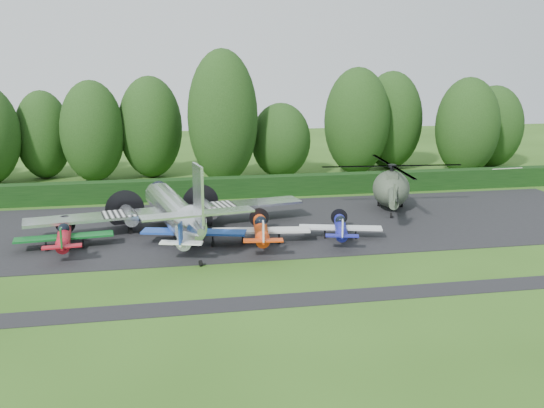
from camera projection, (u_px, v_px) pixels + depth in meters
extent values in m
plane|color=#2A4C15|center=(224.00, 269.00, 39.43)|extent=(160.00, 160.00, 0.00)
cube|color=black|center=(211.00, 228.00, 48.99)|extent=(70.00, 18.00, 0.01)
cube|color=black|center=(235.00, 305.00, 33.69)|extent=(70.00, 2.00, 0.00)
cube|color=black|center=(201.00, 198.00, 59.51)|extent=(90.00, 1.60, 2.00)
cylinder|color=silver|center=(173.00, 210.00, 47.15)|extent=(2.29, 11.96, 2.29)
cone|color=silver|center=(171.00, 192.00, 53.55)|extent=(2.29, 1.49, 2.29)
cone|color=silver|center=(175.00, 228.00, 40.17)|extent=(2.29, 2.99, 2.29)
sphere|color=black|center=(171.00, 189.00, 52.52)|extent=(1.49, 1.49, 1.49)
cube|color=silver|center=(173.00, 210.00, 48.17)|extent=(21.92, 2.39, 0.22)
cube|color=white|center=(121.00, 211.00, 47.44)|extent=(2.59, 2.49, 0.05)
cube|color=white|center=(223.00, 207.00, 48.85)|extent=(2.59, 2.49, 0.05)
cylinder|color=silver|center=(132.00, 213.00, 48.24)|extent=(1.10, 3.19, 1.10)
cylinder|color=silver|center=(212.00, 210.00, 49.37)|extent=(1.10, 3.19, 1.10)
cylinder|color=black|center=(133.00, 207.00, 50.38)|extent=(3.19, 0.03, 3.19)
cylinder|color=black|center=(210.00, 204.00, 51.51)|extent=(3.19, 0.03, 3.19)
cube|color=silver|center=(175.00, 215.00, 39.16)|extent=(7.47, 1.39, 0.14)
cube|color=silver|center=(174.00, 195.00, 38.55)|extent=(0.18, 2.19, 3.79)
cylinder|color=black|center=(133.00, 228.00, 48.11)|extent=(0.25, 0.90, 0.90)
cylinder|color=black|center=(213.00, 224.00, 49.24)|extent=(0.25, 0.90, 0.90)
cylinder|color=black|center=(177.00, 266.00, 39.54)|extent=(0.18, 0.44, 0.44)
cylinder|color=#A50F1E|center=(64.00, 237.00, 42.84)|extent=(0.93, 5.34, 0.93)
sphere|color=black|center=(65.00, 229.00, 43.30)|extent=(0.82, 0.82, 0.82)
cube|color=#0D5B1E|center=(65.00, 237.00, 43.34)|extent=(6.80, 1.26, 0.14)
cube|color=#A50F1E|center=(56.00, 247.00, 39.72)|extent=(2.52, 0.68, 0.10)
cube|color=#0D5B1E|center=(55.00, 238.00, 39.48)|extent=(0.10, 0.78, 1.26)
cylinder|color=black|center=(71.00, 224.00, 46.14)|extent=(1.46, 0.02, 1.46)
cylinder|color=black|center=(47.00, 249.00, 43.11)|extent=(0.14, 0.43, 0.43)
cylinder|color=black|center=(84.00, 247.00, 43.55)|extent=(0.14, 0.43, 0.43)
cylinder|color=black|center=(70.00, 239.00, 45.47)|extent=(0.12, 0.39, 0.39)
cylinder|color=white|center=(192.00, 232.00, 43.64)|extent=(1.04, 5.98, 1.04)
sphere|color=black|center=(192.00, 223.00, 44.15)|extent=(0.91, 0.91, 0.91)
cube|color=#1A3D9D|center=(192.00, 232.00, 44.20)|extent=(7.61, 1.41, 0.15)
cube|color=white|center=(195.00, 243.00, 40.14)|extent=(2.83, 0.76, 0.11)
cube|color=#1A3D9D|center=(195.00, 233.00, 39.87)|extent=(0.11, 0.87, 1.41)
cylinder|color=black|center=(190.00, 218.00, 47.33)|extent=(1.63, 0.02, 1.63)
cylinder|color=black|center=(173.00, 245.00, 43.93)|extent=(0.15, 0.48, 0.48)
cylinder|color=black|center=(212.00, 243.00, 44.43)|extent=(0.15, 0.48, 0.48)
cylinder|color=black|center=(191.00, 235.00, 46.58)|extent=(0.13, 0.44, 0.44)
cylinder|color=red|center=(261.00, 230.00, 44.22)|extent=(1.00, 5.70, 1.00)
sphere|color=black|center=(260.00, 222.00, 44.71)|extent=(0.87, 0.87, 0.87)
cube|color=silver|center=(260.00, 230.00, 44.75)|extent=(7.26, 1.35, 0.15)
cube|color=red|center=(269.00, 240.00, 40.89)|extent=(2.70, 0.73, 0.10)
cube|color=silver|center=(270.00, 231.00, 40.64)|extent=(0.10, 0.83, 1.35)
cylinder|color=black|center=(253.00, 218.00, 47.74)|extent=(1.55, 0.02, 1.55)
cylinder|color=black|center=(242.00, 243.00, 44.50)|extent=(0.15, 0.46, 0.46)
cylinder|color=black|center=(278.00, 241.00, 44.98)|extent=(0.15, 0.46, 0.46)
cylinder|color=black|center=(255.00, 233.00, 47.03)|extent=(0.12, 0.41, 0.41)
cylinder|color=#191A96|center=(341.00, 227.00, 45.54)|extent=(0.86, 4.92, 0.86)
sphere|color=black|center=(339.00, 221.00, 45.96)|extent=(0.75, 0.75, 0.75)
cube|color=silver|center=(339.00, 228.00, 46.00)|extent=(6.26, 1.16, 0.13)
cube|color=#191A96|center=(353.00, 236.00, 42.66)|extent=(2.33, 0.63, 0.09)
cube|color=silver|center=(353.00, 228.00, 42.44)|extent=(0.09, 0.72, 1.16)
cylinder|color=black|center=(329.00, 217.00, 48.57)|extent=(1.34, 0.02, 1.34)
cylinder|color=black|center=(324.00, 238.00, 45.78)|extent=(0.13, 0.39, 0.39)
cylinder|color=black|center=(354.00, 236.00, 46.19)|extent=(0.13, 0.39, 0.39)
cylinder|color=black|center=(332.00, 230.00, 47.96)|extent=(0.11, 0.36, 0.36)
ellipsoid|color=#3A4535|center=(391.00, 188.00, 54.84)|extent=(3.32, 6.09, 3.18)
cylinder|color=#3A4535|center=(413.00, 196.00, 50.19)|extent=(0.75, 6.39, 0.75)
cube|color=#3A4535|center=(431.00, 194.00, 46.81)|extent=(0.13, 0.96, 1.70)
cylinder|color=black|center=(392.00, 171.00, 54.47)|extent=(0.32, 0.32, 0.85)
cylinder|color=black|center=(392.00, 166.00, 54.36)|extent=(0.75, 0.75, 0.27)
cylinder|color=black|center=(392.00, 166.00, 54.36)|extent=(12.78, 12.78, 0.06)
cube|color=#3A4535|center=(395.00, 177.00, 53.74)|extent=(0.96, 2.13, 0.75)
ellipsoid|color=black|center=(384.00, 184.00, 56.45)|extent=(2.02, 2.02, 1.82)
cylinder|color=black|center=(376.00, 204.00, 55.84)|extent=(0.19, 0.60, 0.60)
cylinder|color=black|center=(398.00, 203.00, 56.22)|extent=(0.19, 0.60, 0.60)
cylinder|color=black|center=(405.00, 215.00, 51.97)|extent=(0.17, 0.51, 0.51)
cylinder|color=#3F3326|center=(492.00, 181.00, 64.33)|extent=(0.14, 0.14, 1.37)
cylinder|color=#3F3326|center=(521.00, 180.00, 64.94)|extent=(0.14, 0.14, 1.37)
cube|color=beige|center=(507.00, 173.00, 64.45)|extent=(3.65, 0.09, 1.14)
cylinder|color=black|center=(465.00, 159.00, 71.44)|extent=(0.70, 0.70, 3.73)
ellipsoid|color=#193510|center=(467.00, 127.00, 70.55)|extent=(7.34, 7.34, 11.40)
cylinder|color=black|center=(152.00, 161.00, 70.05)|extent=(0.70, 0.70, 3.79)
ellipsoid|color=#193510|center=(150.00, 127.00, 69.15)|extent=(7.21, 7.21, 11.57)
cylinder|color=black|center=(95.00, 165.00, 67.59)|extent=(0.70, 0.70, 3.66)
ellipsoid|color=#193510|center=(92.00, 131.00, 66.72)|extent=(6.95, 6.95, 11.19)
cylinder|color=black|center=(224.00, 162.00, 66.36)|extent=(0.70, 0.70, 4.75)
ellipsoid|color=#193510|center=(223.00, 117.00, 65.23)|extent=(7.59, 7.59, 14.51)
cylinder|color=black|center=(281.00, 165.00, 69.96)|extent=(0.70, 0.70, 2.80)
ellipsoid|color=#193510|center=(281.00, 140.00, 69.29)|extent=(6.81, 6.81, 8.57)
cylinder|color=black|center=(356.00, 157.00, 72.11)|extent=(0.70, 0.70, 4.10)
ellipsoid|color=#193510|center=(357.00, 121.00, 71.13)|extent=(7.69, 7.69, 12.51)
cylinder|color=black|center=(46.00, 164.00, 69.45)|extent=(0.70, 0.70, 3.27)
ellipsoid|color=#193510|center=(43.00, 135.00, 68.67)|extent=(6.15, 6.15, 10.00)
cylinder|color=black|center=(491.00, 154.00, 76.81)|extent=(0.70, 0.70, 3.35)
ellipsoid|color=#193510|center=(493.00, 127.00, 76.01)|extent=(7.29, 7.29, 10.23)
cylinder|color=black|center=(390.00, 153.00, 75.72)|extent=(0.70, 0.70, 3.93)
ellipsoid|color=#193510|center=(391.00, 120.00, 74.79)|extent=(7.62, 7.62, 12.00)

